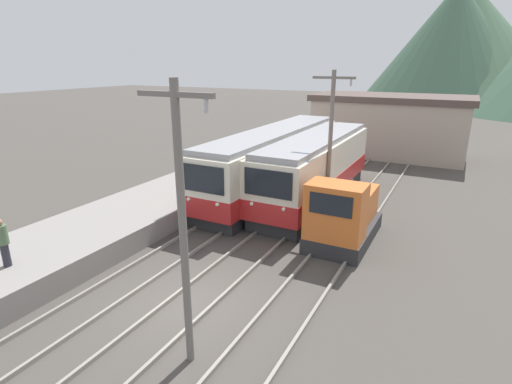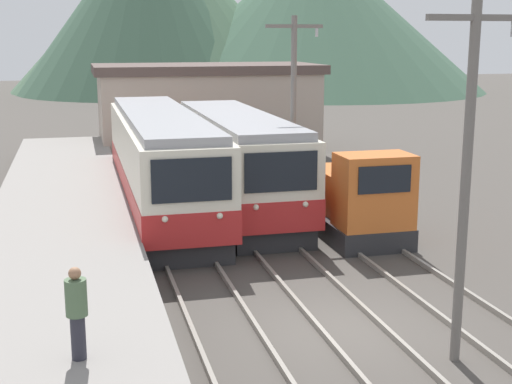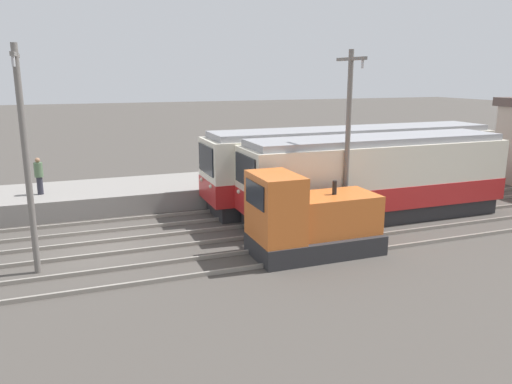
{
  "view_description": "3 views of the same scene",
  "coord_description": "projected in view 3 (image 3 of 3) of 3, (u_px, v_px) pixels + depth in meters",
  "views": [
    {
      "loc": [
        7.27,
        -9.02,
        7.49
      ],
      "look_at": [
        -0.75,
        6.36,
        1.87
      ],
      "focal_mm": 28.0,
      "sensor_mm": 36.0,
      "label": 1
    },
    {
      "loc": [
        -5.59,
        -14.26,
        6.51
      ],
      "look_at": [
        -0.45,
        6.07,
        1.92
      ],
      "focal_mm": 50.0,
      "sensor_mm": 36.0,
      "label": 2
    },
    {
      "loc": [
        18.44,
        -0.81,
        6.28
      ],
      "look_at": [
        0.12,
        6.1,
        1.66
      ],
      "focal_mm": 35.0,
      "sensor_mm": 36.0,
      "label": 3
    }
  ],
  "objects": [
    {
      "name": "ground_plane",
      "position": [
        102.0,
        248.0,
        18.52
      ],
      "size": [
        200.0,
        200.0,
        0.0
      ],
      "primitive_type": "plane",
      "color": "#47423D"
    },
    {
      "name": "platform_left",
      "position": [
        92.0,
        198.0,
        24.1
      ],
      "size": [
        4.5,
        54.0,
        0.95
      ],
      "primitive_type": "cube",
      "color": "gray",
      "rests_on": "ground"
    },
    {
      "name": "track_left",
      "position": [
        97.0,
        227.0,
        20.87
      ],
      "size": [
        1.54,
        60.0,
        0.14
      ],
      "color": "gray",
      "rests_on": "ground"
    },
    {
      "name": "track_center",
      "position": [
        102.0,
        248.0,
        18.32
      ],
      "size": [
        1.54,
        60.0,
        0.14
      ],
      "color": "gray",
      "rests_on": "ground"
    },
    {
      "name": "track_right",
      "position": [
        109.0,
        278.0,
        15.59
      ],
      "size": [
        1.54,
        60.0,
        0.14
      ],
      "color": "gray",
      "rests_on": "ground"
    },
    {
      "name": "commuter_train_left",
      "position": [
        353.0,
        169.0,
        24.69
      ],
      "size": [
        2.84,
        15.06,
        3.76
      ],
      "color": "#28282B",
      "rests_on": "ground"
    },
    {
      "name": "commuter_train_center",
      "position": [
        375.0,
        181.0,
        21.95
      ],
      "size": [
        2.84,
        12.22,
        3.69
      ],
      "color": "#28282B",
      "rests_on": "ground"
    },
    {
      "name": "shunting_locomotive",
      "position": [
        309.0,
        221.0,
        17.71
      ],
      "size": [
        2.4,
        4.63,
        3.0
      ],
      "color": "#28282B",
      "rests_on": "ground"
    },
    {
      "name": "catenary_mast_near",
      "position": [
        25.0,
        153.0,
        15.34
      ],
      "size": [
        2.0,
        0.2,
        7.2
      ],
      "color": "slate",
      "rests_on": "ground"
    },
    {
      "name": "catenary_mast_mid",
      "position": [
        348.0,
        137.0,
        19.26
      ],
      "size": [
        2.0,
        0.2,
        7.2
      ],
      "color": "slate",
      "rests_on": "ground"
    },
    {
      "name": "person_on_platform",
      "position": [
        39.0,
        175.0,
        22.57
      ],
      "size": [
        0.38,
        0.38,
        1.69
      ],
      "color": "#282833",
      "rests_on": "platform_left"
    }
  ]
}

